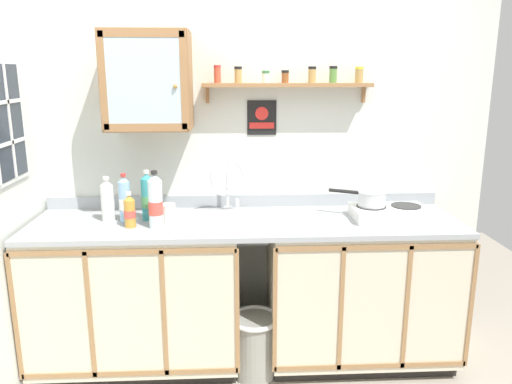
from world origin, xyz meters
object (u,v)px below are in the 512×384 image
Objects in this scene: bottle_juice_amber_1 at (130,212)px; wall_cabinet at (148,81)px; bottle_detergent_teal_3 at (147,198)px; bottle_water_blue_0 at (125,200)px; mug at (167,213)px; bottle_water_clear_2 at (156,202)px; warning_sign at (262,118)px; hot_plate_stove at (389,213)px; bottle_opaque_white_4 at (108,201)px; trash_bin at (255,344)px; sink at (227,218)px; saucepan at (371,198)px.

wall_cabinet reaches higher than bottle_juice_amber_1.
bottle_juice_amber_1 is at bearing -119.23° from bottle_detergent_teal_3.
mug is (0.25, -0.03, -0.08)m from bottle_water_blue_0.
bottle_water_clear_2 is 1.52× the size of warning_sign.
mug is 0.79m from wall_cabinet.
bottle_opaque_white_4 is (-1.69, 0.04, 0.08)m from hot_plate_stove.
bottle_juice_amber_1 reaches higher than trash_bin.
wall_cabinet is (-1.44, 0.17, 0.78)m from hot_plate_stove.
sink reaches higher than trash_bin.
wall_cabinet is at bearing 152.68° from trash_bin.
warning_sign reaches higher than trash_bin.
bottle_juice_amber_1 is at bearing -40.36° from bottle_opaque_white_4.
bottle_juice_amber_1 is 0.16m from bottle_water_clear_2.
mug reaches higher than trash_bin.
bottle_water_clear_2 is at bearing -115.67° from mug.
trash_bin is at bearing -17.78° from bottle_detergent_teal_3.
hot_plate_stove is at bearing -23.38° from warning_sign.
bottle_juice_amber_1 is 0.96× the size of warning_sign.
bottle_opaque_white_4 is at bearing 179.27° from saucepan.
wall_cabinet is (-0.45, 0.11, 0.82)m from sink.
wall_cabinet is 0.74m from warning_sign.
wall_cabinet is (-0.05, 0.27, 0.67)m from bottle_water_clear_2.
hot_plate_stove is at bearing -11.72° from saucepan.
saucepan is 1.22× the size of bottle_opaque_white_4.
bottle_water_clear_2 is 0.58× the size of wall_cabinet.
mug is at bearing 163.68° from trash_bin.
wall_cabinet is 1.70m from trash_bin.
trash_bin is at bearing -166.54° from saucepan.
sink reaches higher than bottle_water_blue_0.
mug is 0.85m from warning_sign.
sink is at bearing -0.07° from bottle_detergent_teal_3.
mug is (0.36, -0.04, -0.07)m from bottle_opaque_white_4.
bottle_water_blue_0 is at bearing 179.78° from saucepan.
bottle_juice_amber_1 is (-1.43, -0.11, -0.03)m from saucepan.
trash_bin is at bearing -4.59° from bottle_water_clear_2.
warning_sign is at bearing 81.79° from trash_bin.
bottle_opaque_white_4 is at bearing 173.38° from mug.
saucepan is 0.99× the size of bottle_water_clear_2.
bottle_opaque_white_4 reaches higher than bottle_juice_amber_1.
saucepan is at bearing -1.37° from bottle_detergent_teal_3.
sink reaches higher than mug.
trash_bin is at bearing -16.32° from mug.
sink is 0.99m from hot_plate_stove.
saucepan is 1.35m from bottle_detergent_teal_3.
bottle_juice_amber_1 is at bearing -156.10° from mug.
trash_bin is at bearing -98.21° from warning_sign.
saucepan is at bearing 5.63° from bottle_water_clear_2.
bottle_water_clear_2 is at bearing -158.70° from sink.
sink is 2.59× the size of warning_sign.
hot_plate_stove is at bearing -6.68° from wall_cabinet.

